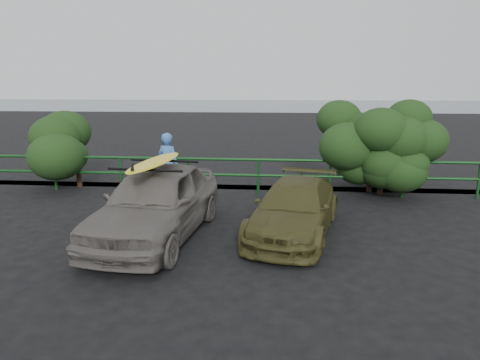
% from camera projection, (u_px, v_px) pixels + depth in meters
% --- Properties ---
extents(ground, '(80.00, 80.00, 0.00)m').
position_uv_depth(ground, '(188.00, 265.00, 7.44)').
color(ground, black).
extents(ocean, '(200.00, 200.00, 0.00)m').
position_uv_depth(ocean, '(267.00, 104.00, 65.74)').
color(ocean, slate).
rests_on(ocean, ground).
extents(guardrail, '(14.00, 0.08, 1.04)m').
position_uv_depth(guardrail, '(223.00, 176.00, 12.18)').
color(guardrail, '#124117').
rests_on(guardrail, ground).
extents(shrub_left, '(3.20, 2.40, 2.09)m').
position_uv_depth(shrub_left, '(66.00, 153.00, 12.85)').
color(shrub_left, '#1D3B15').
rests_on(shrub_left, ground).
extents(shrub_right, '(3.20, 2.40, 2.49)m').
position_uv_depth(shrub_right, '(400.00, 150.00, 12.09)').
color(shrub_right, '#1D3B15').
rests_on(shrub_right, ground).
extents(sedan, '(2.22, 4.52, 1.48)m').
position_uv_depth(sedan, '(157.00, 202.00, 8.67)').
color(sedan, '#645F59').
rests_on(sedan, ground).
extents(olive_vehicle, '(2.36, 4.02, 1.09)m').
position_uv_depth(olive_vehicle, '(295.00, 208.00, 8.91)').
color(olive_vehicle, '#44421E').
rests_on(olive_vehicle, ground).
extents(man, '(0.76, 0.64, 1.78)m').
position_uv_depth(man, '(168.00, 165.00, 11.84)').
color(man, '#4077C2').
rests_on(man, ground).
extents(roof_rack, '(1.60, 1.20, 0.05)m').
position_uv_depth(roof_rack, '(155.00, 165.00, 8.50)').
color(roof_rack, black).
rests_on(roof_rack, sedan).
extents(surfboard, '(0.77, 2.48, 0.07)m').
position_uv_depth(surfboard, '(155.00, 162.00, 8.49)').
color(surfboard, yellow).
rests_on(surfboard, roof_rack).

